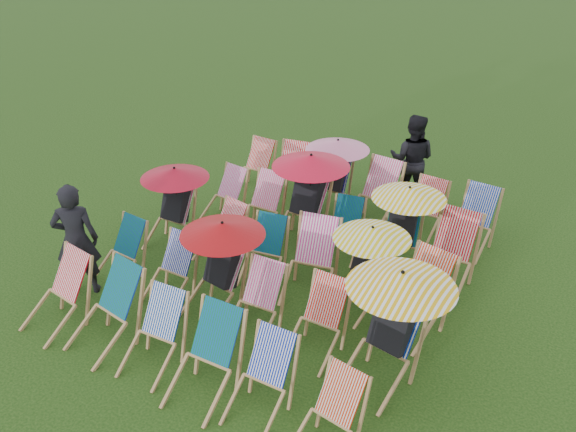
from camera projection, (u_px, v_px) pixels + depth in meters
The scene contains 33 objects.
ground at pixel (282, 283), 9.29m from camera, with size 100.00×100.00×0.00m, color black.
deckchair_0 at pixel (56, 294), 8.23m from camera, with size 0.74×0.95×0.96m.
deckchair_1 at pixel (104, 310), 7.89m from camera, with size 0.80×1.01×1.01m.
deckchair_2 at pixel (152, 334), 7.56m from camera, with size 0.65×0.87×0.90m.
deckchair_3 at pixel (203, 359), 7.12m from camera, with size 0.68×0.94×0.99m.
deckchair_4 at pixel (260, 380), 6.90m from camera, with size 0.60×0.83×0.89m.
deckchair_5 at pixel (327, 418), 6.46m from camera, with size 0.66×0.84×0.84m.
deckchair_6 at pixel (119, 252), 9.22m from camera, with size 0.61×0.82×0.85m.
deckchair_7 at pixel (169, 270), 8.82m from camera, with size 0.56×0.79×0.85m.
deckchair_8 at pixel (217, 266), 8.41m from camera, with size 1.11×1.18×1.32m.
deckchair_9 at pixel (254, 303), 8.10m from camera, with size 0.62×0.85×0.89m.
deckchair_10 at pixel (317, 321), 7.78m from camera, with size 0.60×0.83×0.90m.
deckchair_11 at pixel (388, 326), 7.19m from camera, with size 1.23×1.31×1.46m.
deckchair_12 at pixel (171, 204), 10.00m from camera, with size 1.06×1.11×1.26m.
deckchair_13 at pixel (220, 233), 9.71m from camera, with size 0.69×0.86×0.84m.
deckchair_14 at pixel (263, 251), 9.24m from camera, with size 0.69×0.87×0.86m.
deckchair_15 at pixel (311, 261), 8.85m from camera, with size 0.84×1.05×1.02m.
deckchair_16 at pixel (363, 267), 8.48m from camera, with size 1.03×1.10×1.22m.
deckchair_17 at pixel (416, 296), 8.13m from camera, with size 0.84×1.05×1.02m.
deckchair_18 at pixel (223, 196), 10.81m from camera, with size 0.64×0.83×0.84m.
deckchair_19 at pixel (260, 205), 10.42m from camera, with size 0.62×0.86×0.92m.
deckchair_20 at pixel (304, 197), 10.03m from camera, with size 1.21×1.26×1.44m.
deckchair_21 at pixel (343, 229), 9.82m from camera, with size 0.66×0.84×0.82m.
deckchair_22 at pixel (402, 227), 9.35m from camera, with size 1.08×1.18×1.28m.
deckchair_23 at pixel (448, 254), 9.01m from camera, with size 0.70×0.97×1.03m.
deckchair_24 at pixel (253, 167), 11.80m from camera, with size 0.60×0.82×0.88m.
deckchair_25 at pixel (290, 174), 11.41m from camera, with size 0.79×0.98×0.96m.
deckchair_26 at pixel (332, 175), 10.93m from camera, with size 1.08×1.14×1.28m.
deckchair_27 at pixel (374, 195), 10.61m from camera, with size 0.76×1.00×1.03m.
deckchair_28 at pixel (423, 210), 10.31m from camera, with size 0.63×0.84×0.88m.
deckchair_29 at pixel (472, 221), 9.93m from camera, with size 0.68×0.91×0.94m.
person_left at pixel (76, 240), 8.72m from camera, with size 0.61×0.40×1.67m, color black.
person_rear at pixel (412, 160), 11.14m from camera, with size 0.80×0.62×1.64m, color black.
Camera 1 is at (4.07, -6.52, 5.31)m, focal length 40.00 mm.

